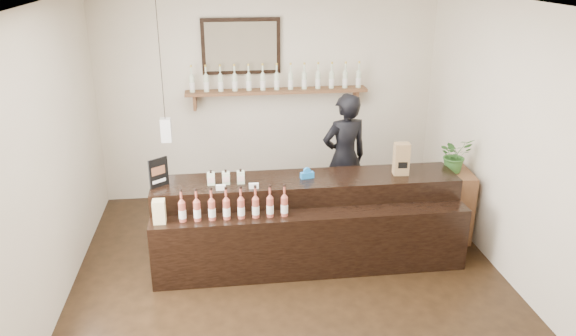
# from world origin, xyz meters

# --- Properties ---
(ground) EXTENTS (5.00, 5.00, 0.00)m
(ground) POSITION_xyz_m (0.00, 0.00, 0.00)
(ground) COLOR black
(ground) RESTS_ON ground
(room_shell) EXTENTS (5.00, 5.00, 5.00)m
(room_shell) POSITION_xyz_m (0.00, 0.00, 1.70)
(room_shell) COLOR beige
(room_shell) RESTS_ON ground
(back_wall_decor) EXTENTS (2.66, 0.96, 1.69)m
(back_wall_decor) POSITION_xyz_m (-0.14, 2.37, 1.75)
(back_wall_decor) COLOR #56311D
(back_wall_decor) RESTS_ON ground
(counter) EXTENTS (3.31, 0.89, 1.08)m
(counter) POSITION_xyz_m (0.23, 0.58, 0.44)
(counter) COLOR black
(counter) RESTS_ON ground
(promo_sign) EXTENTS (0.19, 0.15, 0.31)m
(promo_sign) POSITION_xyz_m (-1.32, 0.66, 1.08)
(promo_sign) COLOR black
(promo_sign) RESTS_ON counter
(paper_bag) EXTENTS (0.17, 0.14, 0.36)m
(paper_bag) POSITION_xyz_m (1.29, 0.68, 1.10)
(paper_bag) COLOR olive
(paper_bag) RESTS_ON counter
(tape_dispenser) EXTENTS (0.15, 0.09, 0.12)m
(tape_dispenser) POSITION_xyz_m (0.25, 0.70, 0.97)
(tape_dispenser) COLOR blue
(tape_dispenser) RESTS_ON counter
(side_cabinet) EXTENTS (0.46, 0.60, 0.84)m
(side_cabinet) POSITION_xyz_m (2.00, 0.91, 0.42)
(side_cabinet) COLOR #56311D
(side_cabinet) RESTS_ON ground
(potted_plant) EXTENTS (0.43, 0.40, 0.41)m
(potted_plant) POSITION_xyz_m (2.00, 0.91, 1.04)
(potted_plant) COLOR #346829
(potted_plant) RESTS_ON side_cabinet
(shopkeeper) EXTENTS (0.77, 0.60, 1.86)m
(shopkeeper) POSITION_xyz_m (0.85, 1.55, 0.93)
(shopkeeper) COLOR black
(shopkeeper) RESTS_ON ground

